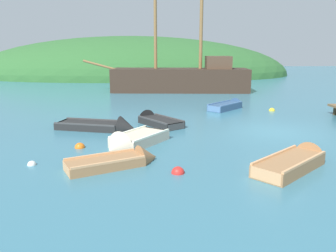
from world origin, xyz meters
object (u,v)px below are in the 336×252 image
(sailing_ship, at_px, (181,82))
(rowboat_outer_left, at_px, (229,106))
(rowboat_outer_right, at_px, (297,162))
(buoy_red, at_px, (178,173))
(rowboat_far, at_px, (155,122))
(buoy_orange, at_px, (80,148))
(rowboat_near_dock, at_px, (120,162))
(buoy_yellow, at_px, (272,111))
(buoy_white, at_px, (32,165))
(rowboat_center, at_px, (132,143))
(rowboat_portside, at_px, (103,128))

(sailing_ship, bearing_deg, rowboat_outer_left, 108.04)
(rowboat_outer_right, distance_m, buoy_red, 3.99)
(rowboat_far, xyz_separation_m, buoy_orange, (-2.98, -4.25, -0.11))
(rowboat_near_dock, relative_size, buoy_yellow, 8.62)
(buoy_white, bearing_deg, rowboat_far, 56.18)
(rowboat_outer_left, xyz_separation_m, buoy_red, (-4.19, -11.53, -0.14))
(rowboat_near_dock, xyz_separation_m, rowboat_center, (0.28, 2.25, 0.05))
(sailing_ship, height_order, buoy_white, sailing_ship)
(rowboat_portside, distance_m, buoy_orange, 3.07)
(rowboat_far, height_order, rowboat_portside, rowboat_portside)
(sailing_ship, bearing_deg, rowboat_center, 82.86)
(rowboat_near_dock, height_order, rowboat_portside, rowboat_portside)
(sailing_ship, distance_m, rowboat_center, 18.05)
(rowboat_center, height_order, buoy_orange, rowboat_center)
(rowboat_portside, bearing_deg, rowboat_outer_right, -22.65)
(rowboat_far, height_order, rowboat_outer_right, rowboat_outer_right)
(buoy_yellow, bearing_deg, rowboat_portside, -155.00)
(buoy_red, distance_m, buoy_white, 4.94)
(rowboat_center, relative_size, rowboat_portside, 0.79)
(rowboat_center, distance_m, buoy_red, 3.47)
(rowboat_outer_left, distance_m, rowboat_outer_right, 11.12)
(rowboat_outer_left, height_order, rowboat_outer_right, rowboat_outer_right)
(rowboat_outer_left, distance_m, buoy_red, 12.27)
(rowboat_portside, xyz_separation_m, buoy_yellow, (9.87, 4.60, -0.10))
(rowboat_outer_left, bearing_deg, rowboat_far, 175.88)
(rowboat_center, bearing_deg, buoy_orange, -50.93)
(buoy_yellow, bearing_deg, rowboat_outer_right, -105.13)
(buoy_orange, bearing_deg, rowboat_portside, 80.68)
(rowboat_far, relative_size, buoy_white, 11.07)
(buoy_red, bearing_deg, rowboat_near_dock, 156.45)
(rowboat_near_dock, relative_size, buoy_red, 7.70)
(rowboat_far, height_order, buoy_orange, rowboat_far)
(rowboat_center, distance_m, buoy_orange, 2.06)
(rowboat_center, height_order, buoy_white, rowboat_center)
(rowboat_far, xyz_separation_m, rowboat_outer_right, (4.63, -6.80, 0.04))
(rowboat_outer_left, bearing_deg, buoy_red, -155.74)
(rowboat_near_dock, xyz_separation_m, buoy_yellow, (8.61, 9.77, -0.10))
(rowboat_outer_left, distance_m, buoy_white, 13.89)
(rowboat_outer_right, xyz_separation_m, rowboat_portside, (-7.12, 5.58, -0.04))
(rowboat_outer_left, relative_size, buoy_white, 10.32)
(buoy_orange, bearing_deg, rowboat_outer_right, -18.50)
(rowboat_center, relative_size, rowboat_outer_right, 0.94)
(rowboat_outer_left, distance_m, rowboat_portside, 9.20)
(rowboat_near_dock, distance_m, rowboat_portside, 5.32)
(sailing_ship, distance_m, rowboat_portside, 15.63)
(sailing_ship, relative_size, buoy_orange, 37.22)
(buoy_orange, xyz_separation_m, buoy_yellow, (10.37, 7.64, 0.00))
(buoy_red, xyz_separation_m, buoy_white, (-4.84, 0.98, 0.00))
(rowboat_portside, xyz_separation_m, buoy_white, (-1.68, -5.01, -0.10))
(buoy_white, bearing_deg, sailing_ship, 71.21)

